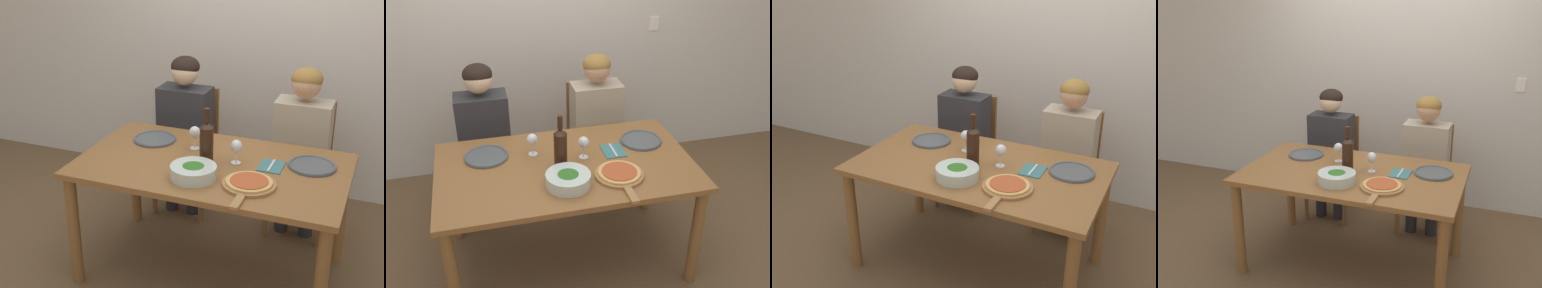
# 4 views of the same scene
# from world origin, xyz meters

# --- Properties ---
(ground_plane) EXTENTS (40.00, 40.00, 0.00)m
(ground_plane) POSITION_xyz_m (0.00, 0.00, 0.00)
(ground_plane) COLOR brown
(back_wall) EXTENTS (10.00, 0.06, 2.70)m
(back_wall) POSITION_xyz_m (0.00, 1.36, 1.35)
(back_wall) COLOR silver
(back_wall) RESTS_ON ground
(dining_table) EXTENTS (1.61, 0.93, 0.77)m
(dining_table) POSITION_xyz_m (0.00, 0.00, 0.67)
(dining_table) COLOR brown
(dining_table) RESTS_ON ground
(chair_left) EXTENTS (0.42, 0.42, 0.94)m
(chair_left) POSITION_xyz_m (-0.47, 0.82, 0.50)
(chair_left) COLOR brown
(chair_left) RESTS_ON ground
(chair_right) EXTENTS (0.42, 0.42, 0.94)m
(chair_right) POSITION_xyz_m (0.40, 0.82, 0.50)
(chair_right) COLOR brown
(chair_right) RESTS_ON ground
(person_woman) EXTENTS (0.47, 0.51, 1.22)m
(person_woman) POSITION_xyz_m (-0.47, 0.70, 0.73)
(person_woman) COLOR #28282D
(person_woman) RESTS_ON ground
(person_man) EXTENTS (0.47, 0.51, 1.22)m
(person_man) POSITION_xyz_m (0.40, 0.70, 0.73)
(person_man) COLOR #28282D
(person_man) RESTS_ON ground
(wine_bottle) EXTENTS (0.08, 0.08, 0.35)m
(wine_bottle) POSITION_xyz_m (-0.03, -0.01, 0.91)
(wine_bottle) COLOR black
(wine_bottle) RESTS_ON dining_table
(broccoli_bowl) EXTENTS (0.26, 0.26, 0.08)m
(broccoli_bowl) POSITION_xyz_m (-0.03, -0.22, 0.81)
(broccoli_bowl) COLOR silver
(broccoli_bowl) RESTS_ON dining_table
(dinner_plate_left) EXTENTS (0.28, 0.28, 0.02)m
(dinner_plate_left) POSITION_xyz_m (-0.48, 0.21, 0.78)
(dinner_plate_left) COLOR #4C5156
(dinner_plate_left) RESTS_ON dining_table
(dinner_plate_right) EXTENTS (0.28, 0.28, 0.02)m
(dinner_plate_right) POSITION_xyz_m (0.57, 0.17, 0.78)
(dinner_plate_right) COLOR #4C5156
(dinner_plate_right) RESTS_ON dining_table
(pizza_on_board) EXTENTS (0.30, 0.44, 0.04)m
(pizza_on_board) POSITION_xyz_m (0.29, -0.21, 0.79)
(pizza_on_board) COLOR #9E7042
(pizza_on_board) RESTS_ON dining_table
(wine_glass_left) EXTENTS (0.07, 0.07, 0.15)m
(wine_glass_left) POSITION_xyz_m (-0.18, 0.17, 0.87)
(wine_glass_left) COLOR silver
(wine_glass_left) RESTS_ON dining_table
(wine_glass_right) EXTENTS (0.07, 0.07, 0.15)m
(wine_glass_right) POSITION_xyz_m (0.13, 0.06, 0.87)
(wine_glass_right) COLOR silver
(wine_glass_right) RESTS_ON dining_table
(fork_on_napkin) EXTENTS (0.14, 0.18, 0.01)m
(fork_on_napkin) POSITION_xyz_m (0.34, 0.09, 0.77)
(fork_on_napkin) COLOR #387075
(fork_on_napkin) RESTS_ON dining_table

